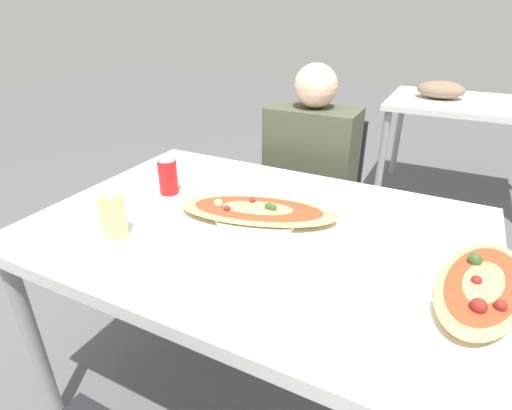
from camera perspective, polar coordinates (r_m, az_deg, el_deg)
ground_plane at (r=1.71m, az=0.11°, el=-25.45°), size 14.00×14.00×0.00m
dining_table at (r=1.24m, az=0.13°, el=-5.63°), size 1.34×0.92×0.75m
chair_far_seated at (r=2.00m, az=8.41°, el=1.22°), size 0.40×0.40×0.87m
person_seated at (r=1.84m, az=7.59°, el=4.70°), size 0.39×0.25×1.14m
pizza_main at (r=1.24m, az=0.24°, el=-0.92°), size 0.53×0.33×0.05m
soda_can at (r=1.42m, az=-12.46°, el=3.99°), size 0.07×0.07×0.12m
drink_glass at (r=1.19m, az=-19.77°, el=-1.46°), size 0.07×0.07×0.13m
pizza_second at (r=1.07m, az=29.60°, el=-10.06°), size 0.26×0.45×0.06m
background_table at (r=3.24m, az=27.69°, el=12.04°), size 1.10×0.80×0.87m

